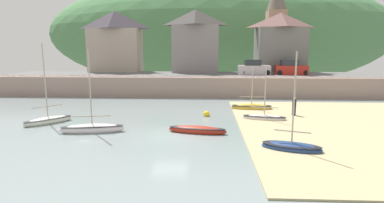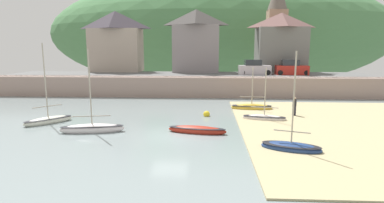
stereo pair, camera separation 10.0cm
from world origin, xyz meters
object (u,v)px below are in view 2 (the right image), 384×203
(rowboat_small_beached, at_px, (197,130))
(parked_car_near_slipway, at_px, (254,68))
(waterfront_building_right, at_px, (280,42))
(sailboat_blue_trim, at_px, (264,118))
(mooring_buoy, at_px, (207,114))
(person_near_water, at_px, (294,105))
(waterfront_building_centre, at_px, (196,40))
(church_with_spire, at_px, (277,23))
(sailboat_far_left, at_px, (252,107))
(parked_car_by_wall, at_px, (291,69))
(sailboat_tall_mast, at_px, (92,128))
(fishing_boat_green, at_px, (291,147))
(motorboat_with_cabin, at_px, (48,120))
(waterfront_building_left, at_px, (116,41))

(rowboat_small_beached, distance_m, parked_car_near_slipway, 21.36)
(waterfront_building_right, height_order, sailboat_blue_trim, waterfront_building_right)
(mooring_buoy, bearing_deg, person_near_water, 2.22)
(waterfront_building_centre, relative_size, church_with_spire, 0.64)
(waterfront_building_centre, height_order, sailboat_far_left, waterfront_building_centre)
(sailboat_far_left, xyz_separation_m, sailboat_blue_trim, (0.43, -4.38, -0.02))
(church_with_spire, xyz_separation_m, parked_car_by_wall, (0.40, -8.50, -6.40))
(waterfront_building_right, relative_size, mooring_buoy, 14.27)
(sailboat_far_left, distance_m, rowboat_small_beached, 9.82)
(person_near_water, xyz_separation_m, mooring_buoy, (-7.64, -0.30, -0.81))
(sailboat_tall_mast, bearing_deg, parked_car_near_slipway, 44.47)
(sailboat_far_left, bearing_deg, waterfront_building_right, 71.51)
(parked_car_by_wall, xyz_separation_m, person_near_water, (-3.33, -14.33, -2.22))
(sailboat_blue_trim, bearing_deg, sailboat_far_left, 107.52)
(fishing_boat_green, height_order, motorboat_with_cabin, motorboat_with_cabin)
(rowboat_small_beached, distance_m, person_near_water, 10.08)
(sailboat_blue_trim, height_order, person_near_water, sailboat_blue_trim)
(rowboat_small_beached, relative_size, parked_car_by_wall, 1.03)
(waterfront_building_left, xyz_separation_m, person_near_water, (21.13, -18.83, -5.87))
(sailboat_far_left, relative_size, mooring_buoy, 7.24)
(waterfront_building_left, distance_m, waterfront_building_right, 23.91)
(rowboat_small_beached, bearing_deg, church_with_spire, 78.67)
(rowboat_small_beached, bearing_deg, motorboat_with_cabin, 179.89)
(parked_car_near_slipway, relative_size, parked_car_by_wall, 1.00)
(waterfront_building_right, bearing_deg, sailboat_tall_mast, -126.79)
(sailboat_blue_trim, distance_m, parked_car_near_slipway, 16.29)
(rowboat_small_beached, xyz_separation_m, sailboat_blue_trim, (5.42, 4.08, 0.02))
(sailboat_blue_trim, relative_size, parked_car_near_slipway, 1.08)
(rowboat_small_beached, bearing_deg, mooring_buoy, 93.39)
(parked_car_near_slipway, bearing_deg, waterfront_building_left, 164.73)
(rowboat_small_beached, bearing_deg, fishing_boat_green, -22.13)
(waterfront_building_centre, height_order, fishing_boat_green, waterfront_building_centre)
(sailboat_far_left, height_order, rowboat_small_beached, sailboat_far_left)
(sailboat_tall_mast, bearing_deg, waterfront_building_right, 42.78)
(waterfront_building_centre, relative_size, parked_car_near_slipway, 2.13)
(parked_car_near_slipway, relative_size, mooring_buoy, 7.12)
(parked_car_by_wall, bearing_deg, sailboat_blue_trim, -109.31)
(church_with_spire, distance_m, parked_car_by_wall, 10.65)
(waterfront_building_centre, height_order, person_near_water, waterfront_building_centre)
(sailboat_tall_mast, height_order, mooring_buoy, sailboat_tall_mast)
(waterfront_building_left, distance_m, fishing_boat_green, 34.28)
(parked_car_near_slipway, relative_size, person_near_water, 2.57)
(waterfront_building_centre, distance_m, church_with_spire, 13.18)
(waterfront_building_right, bearing_deg, church_with_spire, 87.64)
(church_with_spire, distance_m, sailboat_tall_mast, 35.54)
(motorboat_with_cabin, relative_size, parked_car_near_slipway, 1.55)
(waterfront_building_centre, relative_size, motorboat_with_cabin, 1.38)
(rowboat_small_beached, bearing_deg, sailboat_blue_trim, 47.13)
(sailboat_tall_mast, relative_size, sailboat_blue_trim, 1.35)
(motorboat_with_cabin, bearing_deg, sailboat_far_left, -26.78)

